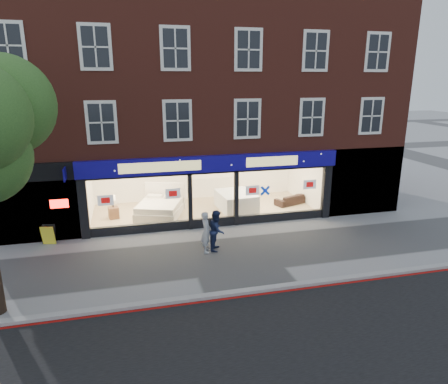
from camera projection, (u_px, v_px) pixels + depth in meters
name	position (u px, v px, depth m)	size (l,w,h in m)	color
ground	(231.00, 254.00, 15.25)	(120.00, 120.00, 0.00)	gray
kerb_line	(257.00, 295.00, 12.35)	(60.00, 0.10, 0.01)	#8C0A07
kerb_stone	(255.00, 290.00, 12.52)	(60.00, 0.25, 0.12)	gray
showroom_floor	(204.00, 211.00, 20.14)	(11.00, 4.50, 0.10)	tan
building	(196.00, 74.00, 19.90)	(19.00, 8.26, 10.30)	maroon
display_bed	(160.00, 208.00, 19.23)	(2.66, 2.90, 1.35)	silver
bedside_table	(114.00, 213.00, 18.81)	(0.45, 0.45, 0.55)	brown
mattress_stack	(236.00, 201.00, 20.16)	(1.86, 2.28, 0.85)	silver
sofa	(291.00, 199.00, 20.97)	(1.75, 0.69, 0.51)	black
a_board	(48.00, 235.00, 16.06)	(0.53, 0.34, 0.81)	yellow
pedestrian_grey	(206.00, 232.00, 15.26)	(0.59, 0.39, 1.61)	#A7A8AE
pedestrian_blue	(217.00, 230.00, 15.46)	(0.78, 0.61, 1.61)	#171F41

